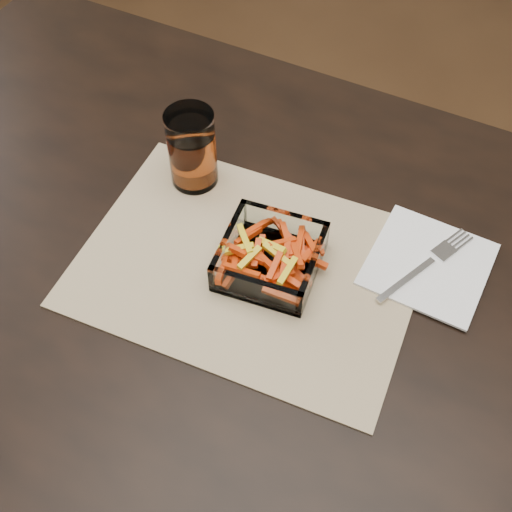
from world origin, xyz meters
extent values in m
plane|color=#331E0F|center=(0.00, 0.00, 0.00)|extent=(4.50, 4.50, 0.00)
cube|color=black|center=(0.00, 0.00, 0.73)|extent=(1.60, 0.90, 0.03)
cylinder|color=black|center=(-0.72, 0.37, 0.36)|extent=(0.06, 0.06, 0.72)
cube|color=tan|center=(-0.09, 0.02, 0.75)|extent=(0.47, 0.36, 0.00)
cube|color=white|center=(-0.07, 0.03, 0.76)|extent=(0.14, 0.14, 0.01)
cube|color=white|center=(-0.07, 0.09, 0.78)|extent=(0.13, 0.02, 0.05)
cube|color=white|center=(-0.06, -0.03, 0.78)|extent=(0.13, 0.02, 0.05)
cube|color=white|center=(-0.12, 0.02, 0.78)|extent=(0.02, 0.13, 0.05)
cube|color=white|center=(-0.01, 0.04, 0.78)|extent=(0.02, 0.13, 0.05)
cylinder|color=white|center=(-0.24, 0.13, 0.81)|extent=(0.07, 0.07, 0.12)
cylinder|color=#C34F1B|center=(-0.24, 0.13, 0.80)|extent=(0.06, 0.06, 0.08)
cube|color=white|center=(0.13, 0.13, 0.76)|extent=(0.16, 0.16, 0.00)
cube|color=silver|center=(0.11, 0.09, 0.76)|extent=(0.05, 0.10, 0.00)
cube|color=silver|center=(0.14, 0.16, 0.76)|extent=(0.03, 0.04, 0.00)
cube|color=silver|center=(0.14, 0.19, 0.76)|extent=(0.02, 0.03, 0.00)
cube|color=silver|center=(0.15, 0.19, 0.76)|extent=(0.02, 0.03, 0.00)
cube|color=silver|center=(0.15, 0.19, 0.76)|extent=(0.02, 0.03, 0.00)
cube|color=silver|center=(0.16, 0.19, 0.76)|extent=(0.02, 0.03, 0.00)
camera|label=1|loc=(0.15, -0.43, 1.46)|focal=45.00mm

